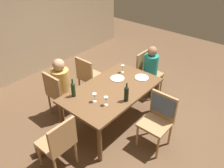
# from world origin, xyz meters

# --- Properties ---
(ground_plane) EXTENTS (10.00, 10.00, 0.00)m
(ground_plane) POSITION_xyz_m (0.00, 0.00, 0.00)
(ground_plane) COLOR brown
(rear_room_partition) EXTENTS (6.40, 0.12, 2.70)m
(rear_room_partition) POSITION_xyz_m (0.00, 2.70, 1.35)
(rear_room_partition) COLOR tan
(rear_room_partition) RESTS_ON ground_plane
(dining_table) EXTENTS (1.72, 1.00, 0.73)m
(dining_table) POSITION_xyz_m (0.00, 0.00, 0.65)
(dining_table) COLOR brown
(dining_table) RESTS_ON ground_plane
(chair_right_end) EXTENTS (0.44, 0.44, 0.92)m
(chair_right_end) POSITION_xyz_m (1.24, 0.09, 0.53)
(chair_right_end) COLOR #A87F51
(chair_right_end) RESTS_ON ground_plane
(chair_far_left) EXTENTS (0.44, 0.44, 0.92)m
(chair_far_left) POSITION_xyz_m (-0.47, 0.88, 0.53)
(chair_far_left) COLOR #A87F51
(chair_far_left) RESTS_ON ground_plane
(chair_near) EXTENTS (0.46, 0.44, 0.92)m
(chair_near) POSITION_xyz_m (0.12, -0.88, 0.59)
(chair_near) COLOR #A87F51
(chair_near) RESTS_ON ground_plane
(chair_far_right) EXTENTS (0.44, 0.44, 0.92)m
(chair_far_right) POSITION_xyz_m (0.30, 0.88, 0.53)
(chair_far_right) COLOR #A87F51
(chair_far_right) RESTS_ON ground_plane
(chair_left_end) EXTENTS (0.44, 0.44, 0.92)m
(chair_left_end) POSITION_xyz_m (-1.24, -0.09, 0.53)
(chair_left_end) COLOR #A87F51
(chair_left_end) RESTS_ON ground_plane
(person_woman_host) EXTENTS (0.29, 0.33, 1.10)m
(person_woman_host) POSITION_xyz_m (1.24, -0.03, 0.64)
(person_woman_host) COLOR #33333D
(person_woman_host) RESTS_ON ground_plane
(person_man_bearded) EXTENTS (0.36, 0.32, 1.16)m
(person_man_bearded) POSITION_xyz_m (-0.36, 0.88, 0.67)
(person_man_bearded) COLOR #33333D
(person_man_bearded) RESTS_ON ground_plane
(wine_bottle_tall_green) EXTENTS (0.07, 0.07, 0.32)m
(wine_bottle_tall_green) POSITION_xyz_m (-0.55, 0.34, 0.87)
(wine_bottle_tall_green) COLOR #19381E
(wine_bottle_tall_green) RESTS_ON dining_table
(wine_bottle_dark_red) EXTENTS (0.07, 0.07, 0.33)m
(wine_bottle_dark_red) POSITION_xyz_m (-0.11, -0.38, 0.88)
(wine_bottle_dark_red) COLOR black
(wine_bottle_dark_red) RESTS_ON dining_table
(wine_glass_near_left) EXTENTS (0.07, 0.07, 0.15)m
(wine_glass_near_left) POSITION_xyz_m (-0.39, -0.21, 0.84)
(wine_glass_near_left) COLOR silver
(wine_glass_near_left) RESTS_ON dining_table
(wine_glass_centre) EXTENTS (0.07, 0.07, 0.15)m
(wine_glass_centre) POSITION_xyz_m (-0.44, -0.02, 0.84)
(wine_glass_centre) COLOR silver
(wine_glass_centre) RESTS_ON dining_table
(wine_glass_near_right) EXTENTS (0.07, 0.07, 0.15)m
(wine_glass_near_right) POSITION_xyz_m (0.57, 0.22, 0.84)
(wine_glass_near_right) COLOR silver
(wine_glass_near_right) RESTS_ON dining_table
(dinner_plate_host) EXTENTS (0.25, 0.25, 0.01)m
(dinner_plate_host) POSITION_xyz_m (0.63, -0.18, 0.74)
(dinner_plate_host) COLOR white
(dinner_plate_host) RESTS_ON dining_table
(dinner_plate_guest_left) EXTENTS (0.26, 0.26, 0.01)m
(dinner_plate_guest_left) POSITION_xyz_m (0.32, 0.14, 0.74)
(dinner_plate_guest_left) COLOR silver
(dinner_plate_guest_left) RESTS_ON dining_table
(handbag) EXTENTS (0.30, 0.18, 0.22)m
(handbag) POSITION_xyz_m (-1.24, 0.35, 0.11)
(handbag) COLOR brown
(handbag) RESTS_ON ground_plane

